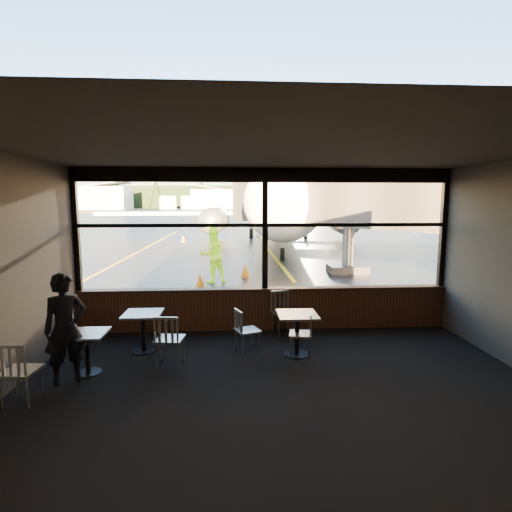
{
  "coord_description": "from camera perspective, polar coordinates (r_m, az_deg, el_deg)",
  "views": [
    {
      "loc": [
        -0.73,
        -8.51,
        2.77
      ],
      "look_at": [
        -0.13,
        1.0,
        1.5
      ],
      "focal_mm": 28.0,
      "sensor_mm": 36.0,
      "label": 1
    }
  ],
  "objects": [
    {
      "name": "ground_plane",
      "position": [
        128.55,
        -3.32,
        6.33
      ],
      "size": [
        520.0,
        520.0,
        0.0
      ],
      "primitive_type": "plane",
      "color": "black",
      "rests_on": "ground"
    },
    {
      "name": "carpet_floor",
      "position": [
        6.21,
        3.72,
        -18.81
      ],
      "size": [
        8.0,
        6.0,
        0.01
      ],
      "primitive_type": "cube",
      "color": "black",
      "rests_on": "ground"
    },
    {
      "name": "ceiling",
      "position": [
        5.61,
        4.04,
        15.05
      ],
      "size": [
        8.0,
        6.0,
        0.04
      ],
      "primitive_type": "cube",
      "color": "#38332D",
      "rests_on": "ground"
    },
    {
      "name": "wall_back",
      "position": [
        2.81,
        12.08,
        -13.85
      ],
      "size": [
        8.0,
        0.04,
        3.5
      ],
      "primitive_type": "cube",
      "color": "#463F38",
      "rests_on": "ground"
    },
    {
      "name": "window_sill",
      "position": [
        8.86,
        1.25,
        -7.6
      ],
      "size": [
        8.0,
        0.28,
        0.9
      ],
      "primitive_type": "cube",
      "color": "#512918",
      "rests_on": "ground"
    },
    {
      "name": "window_header",
      "position": [
        8.57,
        1.31,
        11.47
      ],
      "size": [
        8.0,
        0.18,
        0.3
      ],
      "primitive_type": "cube",
      "color": "black",
      "rests_on": "ground"
    },
    {
      "name": "mullion_left",
      "position": [
        9.12,
        -24.32,
        3.33
      ],
      "size": [
        0.12,
        0.12,
        2.6
      ],
      "primitive_type": "cube",
      "color": "black",
      "rests_on": "ground"
    },
    {
      "name": "mullion_centre",
      "position": [
        8.57,
        1.29,
        3.77
      ],
      "size": [
        0.12,
        0.12,
        2.6
      ],
      "primitive_type": "cube",
      "color": "black",
      "rests_on": "ground"
    },
    {
      "name": "mullion_right",
      "position": [
        9.73,
        25.18,
        3.51
      ],
      "size": [
        0.12,
        0.12,
        2.6
      ],
      "primitive_type": "cube",
      "color": "black",
      "rests_on": "ground"
    },
    {
      "name": "window_transom",
      "position": [
        8.56,
        1.29,
        4.44
      ],
      "size": [
        8.0,
        0.1,
        0.08
      ],
      "primitive_type": "cube",
      "color": "black",
      "rests_on": "ground"
    },
    {
      "name": "airliner",
      "position": [
        30.88,
        3.3,
        12.02
      ],
      "size": [
        31.5,
        36.53,
        10.33
      ],
      "primitive_type": null,
      "rotation": [
        0.0,
        0.0,
        -0.1
      ],
      "color": "white",
      "rests_on": "ground_plane"
    },
    {
      "name": "jet_bridge",
      "position": [
        14.67,
        13.62,
        5.85
      ],
      "size": [
        8.92,
        10.91,
        4.76
      ],
      "primitive_type": null,
      "color": "#2C2C2E",
      "rests_on": "ground_plane"
    },
    {
      "name": "cafe_table_near",
      "position": [
        7.45,
        5.88,
        -11.09
      ],
      "size": [
        0.71,
        0.71,
        0.78
      ],
      "primitive_type": null,
      "color": "gray",
      "rests_on": "carpet_floor"
    },
    {
      "name": "cafe_table_mid",
      "position": [
        7.86,
        -15.79,
        -10.45
      ],
      "size": [
        0.68,
        0.68,
        0.75
      ],
      "primitive_type": null,
      "color": "#ABA69D",
      "rests_on": "carpet_floor"
    },
    {
      "name": "cafe_table_left",
      "position": [
        7.21,
        -22.96,
        -12.67
      ],
      "size": [
        0.63,
        0.63,
        0.69
      ],
      "primitive_type": null,
      "color": "#A7A299",
      "rests_on": "carpet_floor"
    },
    {
      "name": "chair_near_e",
      "position": [
        7.38,
        6.38,
        -11.08
      ],
      "size": [
        0.53,
        0.53,
        0.83
      ],
      "primitive_type": null,
      "rotation": [
        0.0,
        0.0,
        1.37
      ],
      "color": "#A9A598",
      "rests_on": "carpet_floor"
    },
    {
      "name": "chair_near_w",
      "position": [
        7.48,
        -1.21,
        -10.67
      ],
      "size": [
        0.6,
        0.6,
        0.85
      ],
      "primitive_type": null,
      "rotation": [
        0.0,
        0.0,
        -1.2
      ],
      "color": "#BAB5A8",
      "rests_on": "carpet_floor"
    },
    {
      "name": "chair_near_n",
      "position": [
        8.51,
        3.92,
        -8.16
      ],
      "size": [
        0.62,
        0.62,
        0.93
      ],
      "primitive_type": null,
      "rotation": [
        0.0,
        0.0,
        3.41
      ],
      "color": "#AEAA9D",
      "rests_on": "carpet_floor"
    },
    {
      "name": "chair_mid_s",
      "position": [
        7.06,
        -12.21,
        -11.62
      ],
      "size": [
        0.57,
        0.57,
        0.94
      ],
      "primitive_type": null,
      "rotation": [
        0.0,
        0.0,
        -0.13
      ],
      "color": "#B4AFA2",
      "rests_on": "carpet_floor"
    },
    {
      "name": "chair_left_s",
      "position": [
        6.57,
        -30.54,
        -14.05
      ],
      "size": [
        0.55,
        0.55,
        0.93
      ],
      "primitive_type": null,
      "rotation": [
        0.0,
        0.0,
        -0.08
      ],
      "color": "beige",
      "rests_on": "carpet_floor"
    },
    {
      "name": "passenger",
      "position": [
        6.85,
        -25.55,
        -9.37
      ],
      "size": [
        0.75,
        0.68,
        1.72
      ],
      "primitive_type": "imported",
      "rotation": [
        0.0,
        0.0,
        0.55
      ],
      "color": "black",
      "rests_on": "carpet_floor"
    },
    {
      "name": "ground_crew",
      "position": [
        14.02,
        -6.24,
        0.15
      ],
      "size": [
        1.17,
        1.09,
        1.93
      ],
      "primitive_type": "imported",
      "rotation": [
        0.0,
        0.0,
        3.63
      ],
      "color": "#BFF219",
      "rests_on": "ground_plane"
    },
    {
      "name": "cone_nose",
      "position": [
        15.03,
        -1.55,
        -2.09
      ],
      "size": [
        0.35,
        0.35,
        0.49
      ],
      "primitive_type": "cone",
      "color": "#FF4508",
      "rests_on": "ground_plane"
    },
    {
      "name": "cone_wing",
      "position": [
        29.14,
        -10.37,
        2.45
      ],
      "size": [
        0.32,
        0.32,
        0.45
      ],
      "primitive_type": "cone",
      "color": "#FE5C08",
      "rests_on": "ground_plane"
    },
    {
      "name": "hangar_left",
      "position": [
        200.86,
        -24.03,
        7.71
      ],
      "size": [
        45.0,
        18.0,
        11.0
      ],
      "primitive_type": null,
      "color": "silver",
      "rests_on": "ground_plane"
    },
    {
      "name": "hangar_mid",
      "position": [
        193.53,
        -3.44,
        8.23
      ],
      "size": [
        38.0,
        15.0,
        10.0
      ],
      "primitive_type": null,
      "color": "silver",
      "rests_on": "ground_plane"
    },
    {
      "name": "hangar_right",
      "position": [
        196.18,
        14.56,
        8.28
      ],
      "size": [
        50.0,
        20.0,
        12.0
      ],
      "primitive_type": null,
      "color": "silver",
      "rests_on": "ground_plane"
    },
    {
      "name": "fuel_tank_a",
      "position": [
        192.75,
        -12.47,
        7.47
      ],
      "size": [
        8.0,
        8.0,
        6.0
      ],
      "primitive_type": "cylinder",
      "color": "silver",
      "rests_on": "ground_plane"
    },
    {
      "name": "fuel_tank_b",
      "position": [
        191.49,
        -9.48,
        7.55
      ],
      "size": [
        8.0,
        8.0,
        6.0
      ],
      "primitive_type": "cylinder",
      "color": "silver",
      "rests_on": "ground_plane"
    },
    {
      "name": "fuel_tank_c",
      "position": [
        190.74,
        -6.47,
        7.6
      ],
      "size": [
        8.0,
        8.0,
        6.0
      ],
      "primitive_type": "cylinder",
      "color": "silver",
      "rests_on": "ground_plane"
    },
    {
      "name": "treeline",
      "position": [
        218.54,
        -3.47,
        8.41
      ],
      "size": [
        360.0,
        3.0,
        12.0
      ],
      "primitive_type": "cube",
      "color": "black",
      "rests_on": "ground_plane"
    },
    {
      "name": "cone_extra",
      "position": [
        13.3,
        -8.01,
        -3.48
      ],
      "size": [
        0.34,
        0.34,
        0.47
      ],
      "primitive_type": "cone",
      "color": "orange",
      "rests_on": "ground_plane"
    }
  ]
}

